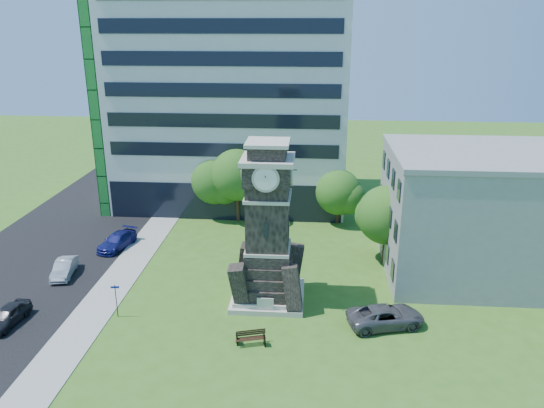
# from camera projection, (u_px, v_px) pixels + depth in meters

# --- Properties ---
(ground) EXTENTS (160.00, 160.00, 0.00)m
(ground) POSITION_uv_depth(u_px,v_px,m) (225.00, 310.00, 38.84)
(ground) COLOR #36601B
(ground) RESTS_ON ground
(sidewalk) EXTENTS (3.00, 70.00, 0.06)m
(sidewalk) POSITION_uv_depth(u_px,v_px,m) (122.00, 274.00, 44.23)
(sidewalk) COLOR gray
(sidewalk) RESTS_ON ground
(street) EXTENTS (14.00, 80.00, 0.02)m
(street) POSITION_uv_depth(u_px,v_px,m) (24.00, 271.00, 44.87)
(street) COLOR black
(street) RESTS_ON ground
(clock_tower) EXTENTS (5.40, 5.40, 12.22)m
(clock_tower) POSITION_uv_depth(u_px,v_px,m) (268.00, 234.00, 38.77)
(clock_tower) COLOR beige
(clock_tower) RESTS_ON ground
(office_tall) EXTENTS (26.20, 15.11, 28.60)m
(office_tall) POSITION_uv_depth(u_px,v_px,m) (230.00, 76.00, 58.76)
(office_tall) COLOR silver
(office_tall) RESTS_ON ground
(office_low) EXTENTS (15.20, 12.20, 10.40)m
(office_low) POSITION_uv_depth(u_px,v_px,m) (481.00, 213.00, 43.20)
(office_low) COLOR gray
(office_low) RESTS_ON ground
(car_street_south) EXTENTS (1.95, 4.07, 1.34)m
(car_street_south) POSITION_uv_depth(u_px,v_px,m) (8.00, 316.00, 36.83)
(car_street_south) COLOR black
(car_street_south) RESTS_ON ground
(car_street_mid) EXTENTS (2.05, 4.14, 1.30)m
(car_street_mid) POSITION_uv_depth(u_px,v_px,m) (64.00, 268.00, 43.90)
(car_street_mid) COLOR #9A9CA1
(car_street_mid) RESTS_ON ground
(car_street_north) EXTENTS (3.02, 5.03, 1.36)m
(car_street_north) POSITION_uv_depth(u_px,v_px,m) (117.00, 241.00, 49.29)
(car_street_north) COLOR navy
(car_street_north) RESTS_ON ground
(car_east_lot) EXTENTS (5.79, 3.77, 1.48)m
(car_east_lot) POSITION_uv_depth(u_px,v_px,m) (386.00, 316.00, 36.59)
(car_east_lot) COLOR #4F4F54
(car_east_lot) RESTS_ON ground
(park_bench) EXTENTS (1.93, 0.51, 1.00)m
(park_bench) POSITION_uv_depth(u_px,v_px,m) (251.00, 337.00, 34.55)
(park_bench) COLOR black
(park_bench) RESTS_ON ground
(street_sign) EXTENTS (0.60, 0.06, 2.51)m
(street_sign) POSITION_uv_depth(u_px,v_px,m) (116.00, 297.00, 37.45)
(street_sign) COLOR black
(street_sign) RESTS_ON ground
(tree_nw) EXTENTS (5.66, 5.15, 6.69)m
(tree_nw) POSITION_uv_depth(u_px,v_px,m) (216.00, 182.00, 56.07)
(tree_nw) COLOR #332114
(tree_nw) RESTS_ON ground
(tree_nc) EXTENTS (5.94, 5.40, 7.77)m
(tree_nc) POSITION_uv_depth(u_px,v_px,m) (238.00, 177.00, 54.58)
(tree_nc) COLOR #332114
(tree_nc) RESTS_ON ground
(tree_ne) EXTENTS (5.18, 4.71, 5.74)m
(tree_ne) POSITION_uv_depth(u_px,v_px,m) (339.00, 193.00, 54.52)
(tree_ne) COLOR #332114
(tree_ne) RESTS_ON ground
(tree_east) EXTENTS (5.61, 5.10, 6.97)m
(tree_east) POSITION_uv_depth(u_px,v_px,m) (388.00, 217.00, 45.17)
(tree_east) COLOR #332114
(tree_east) RESTS_ON ground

